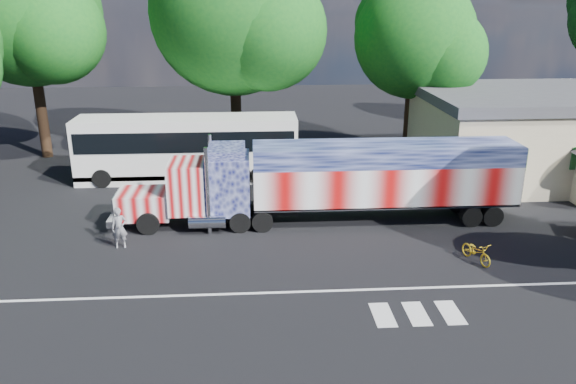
{
  "coord_description": "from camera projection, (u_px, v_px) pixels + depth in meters",
  "views": [
    {
      "loc": [
        -1.59,
        -21.58,
        10.4
      ],
      "look_at": [
        0.0,
        3.0,
        1.9
      ],
      "focal_mm": 35.0,
      "sensor_mm": 36.0,
      "label": 1
    }
  ],
  "objects": [
    {
      "name": "tree_ne_a",
      "position": [
        417.0,
        38.0,
        36.64
      ],
      "size": [
        8.34,
        7.94,
        11.97
      ],
      "color": "black",
      "rests_on": "ground"
    },
    {
      "name": "tree_nw_a",
      "position": [
        30.0,
        14.0,
        35.93
      ],
      "size": [
        9.81,
        9.34,
        14.21
      ],
      "color": "black",
      "rests_on": "ground"
    },
    {
      "name": "woman",
      "position": [
        119.0,
        228.0,
        24.51
      ],
      "size": [
        0.73,
        0.54,
        1.84
      ],
      "primitive_type": "imported",
      "rotation": [
        0.0,
        0.0,
        0.15
      ],
      "color": "slate",
      "rests_on": "ground"
    },
    {
      "name": "semi_truck",
      "position": [
        335.0,
        180.0,
        27.04
      ],
      "size": [
        19.56,
        3.09,
        4.17
      ],
      "color": "black",
      "rests_on": "ground"
    },
    {
      "name": "coach_bus",
      "position": [
        188.0,
        147.0,
        33.61
      ],
      "size": [
        13.06,
        3.04,
        3.8
      ],
      "color": "white",
      "rests_on": "ground"
    },
    {
      "name": "bicycle",
      "position": [
        476.0,
        252.0,
        23.31
      ],
      "size": [
        1.13,
        1.83,
        0.91
      ],
      "primitive_type": "imported",
      "rotation": [
        0.0,
        0.0,
        0.33
      ],
      "color": "gold",
      "rests_on": "ground"
    },
    {
      "name": "ground",
      "position": [
        293.0,
        257.0,
        23.85
      ],
      "size": [
        100.0,
        100.0,
        0.0
      ],
      "primitive_type": "plane",
      "color": "black"
    },
    {
      "name": "lane_markings",
      "position": [
        347.0,
        301.0,
        20.39
      ],
      "size": [
        30.0,
        2.67,
        0.01
      ],
      "color": "silver",
      "rests_on": "ground"
    },
    {
      "name": "tree_n_mid",
      "position": [
        236.0,
        12.0,
        35.57
      ],
      "size": [
        11.13,
        10.6,
        14.94
      ],
      "color": "black",
      "rests_on": "ground"
    }
  ]
}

